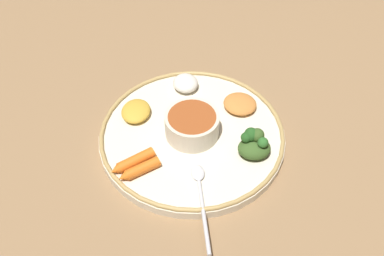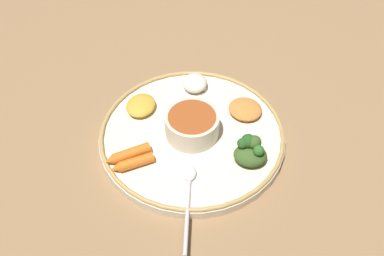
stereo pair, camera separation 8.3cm
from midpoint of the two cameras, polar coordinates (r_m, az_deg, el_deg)
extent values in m
plane|color=olive|center=(0.86, -2.78, -1.65)|extent=(2.40, 2.40, 0.00)
cylinder|color=beige|center=(0.85, -2.80, -1.25)|extent=(0.35, 0.35, 0.02)
torus|color=tan|center=(0.84, -2.83, -0.70)|extent=(0.35, 0.35, 0.01)
cylinder|color=beige|center=(0.83, -2.88, 0.22)|extent=(0.10, 0.10, 0.05)
cylinder|color=#99471E|center=(0.81, -2.93, 1.17)|extent=(0.09, 0.09, 0.01)
ellipsoid|color=silver|center=(0.78, -2.32, -5.91)|extent=(0.04, 0.03, 0.01)
cylinder|color=silver|center=(0.73, -1.78, -11.36)|extent=(0.13, 0.05, 0.01)
ellipsoid|color=#385623|center=(0.80, 5.04, -2.78)|extent=(0.07, 0.07, 0.03)
sphere|color=#23511E|center=(0.79, 3.95, -1.38)|extent=(0.02, 0.02, 0.02)
sphere|color=#23511E|center=(0.79, 4.61, -0.99)|extent=(0.03, 0.03, 0.03)
sphere|color=#2D6628|center=(0.78, 6.08, -2.04)|extent=(0.02, 0.02, 0.02)
sphere|color=#385623|center=(0.79, 5.40, -1.07)|extent=(0.03, 0.03, 0.03)
cylinder|color=orange|center=(0.80, -10.12, -4.23)|extent=(0.03, 0.07, 0.02)
cone|color=orange|center=(0.80, -12.81, -5.49)|extent=(0.02, 0.02, 0.02)
cylinder|color=orange|center=(0.79, -9.34, -5.27)|extent=(0.02, 0.06, 0.02)
cone|color=orange|center=(0.78, -11.90, -6.39)|extent=(0.02, 0.02, 0.02)
ellipsoid|color=#C67A38|center=(0.88, 3.49, 2.96)|extent=(0.09, 0.09, 0.02)
ellipsoid|color=silver|center=(0.92, -3.42, 5.61)|extent=(0.06, 0.06, 0.03)
ellipsoid|color=gold|center=(0.88, -9.88, 2.00)|extent=(0.09, 0.08, 0.02)
camera|label=1|loc=(0.04, -92.87, -3.16)|focal=41.72mm
camera|label=2|loc=(0.04, 87.13, 3.16)|focal=41.72mm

